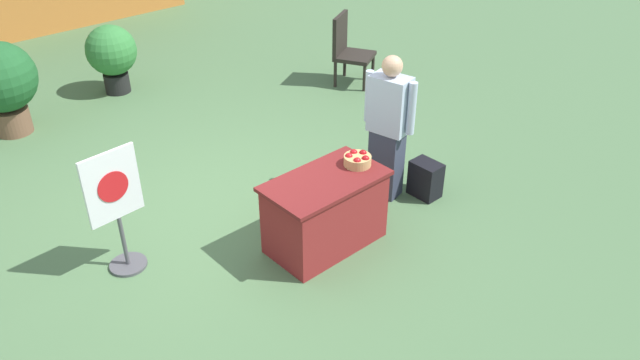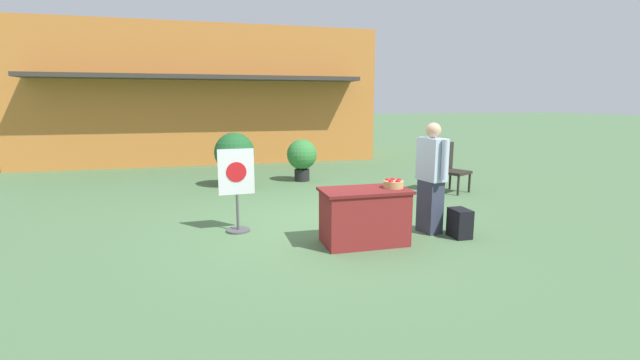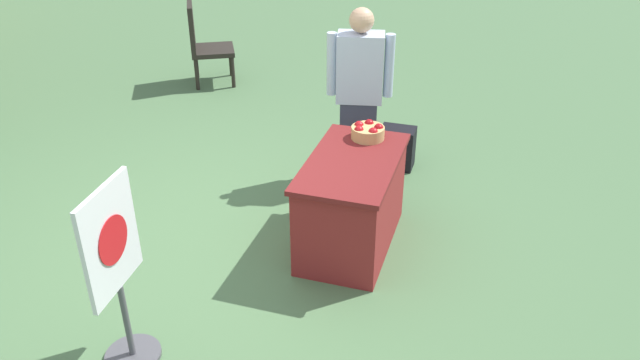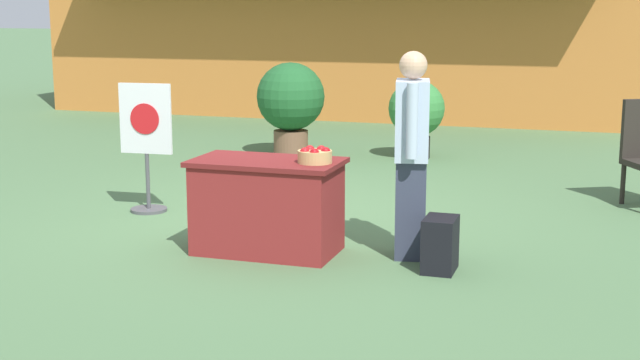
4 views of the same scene
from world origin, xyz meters
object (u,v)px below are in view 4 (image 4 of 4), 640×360
object	(u,v)px
apple_basket	(315,155)
poster_board	(146,144)
display_table	(267,206)
potted_plant_far_right	(417,112)
potted_plant_near_left	(291,101)
backpack	(440,244)
person_visitor	(412,154)

from	to	relation	value
apple_basket	poster_board	xyz separation A→B (m)	(-2.08, 1.03, -0.16)
display_table	potted_plant_far_right	distance (m)	4.93
apple_basket	potted_plant_near_left	distance (m)	5.00
backpack	potted_plant_near_left	world-z (taller)	potted_plant_near_left
potted_plant_far_right	backpack	bearing A→B (deg)	-75.98
person_visitor	poster_board	xyz separation A→B (m)	(-2.81, 0.78, -0.17)
display_table	poster_board	distance (m)	1.97
poster_board	potted_plant_near_left	bearing A→B (deg)	173.13
apple_basket	person_visitor	xyz separation A→B (m)	(0.73, 0.26, 0.01)
potted_plant_near_left	potted_plant_far_right	size ratio (longest dim) A/B	1.21
potted_plant_near_left	potted_plant_far_right	world-z (taller)	potted_plant_near_left
poster_board	apple_basket	bearing A→B (deg)	59.86
display_table	person_visitor	distance (m)	1.25
poster_board	potted_plant_far_right	world-z (taller)	poster_board
display_table	potted_plant_far_right	xyz separation A→B (m)	(0.20, 4.92, 0.23)
potted_plant_far_right	potted_plant_near_left	bearing A→B (deg)	-169.54
person_visitor	potted_plant_far_right	size ratio (longest dim) A/B	1.60
display_table	poster_board	world-z (taller)	poster_board
display_table	backpack	distance (m)	1.47
potted_plant_far_right	person_visitor	bearing A→B (deg)	-78.60
apple_basket	backpack	bearing A→B (deg)	-4.37
poster_board	potted_plant_far_right	size ratio (longest dim) A/B	1.22
display_table	apple_basket	world-z (taller)	apple_basket
apple_basket	poster_board	bearing A→B (deg)	153.55
backpack	potted_plant_near_left	distance (m)	5.56
poster_board	potted_plant_near_left	world-z (taller)	poster_board
apple_basket	potted_plant_near_left	size ratio (longest dim) A/B	0.22
person_visitor	potted_plant_near_left	size ratio (longest dim) A/B	1.32
person_visitor	backpack	size ratio (longest dim) A/B	3.94
person_visitor	poster_board	size ratio (longest dim) A/B	1.31
display_table	backpack	size ratio (longest dim) A/B	2.88
person_visitor	potted_plant_near_left	distance (m)	5.09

